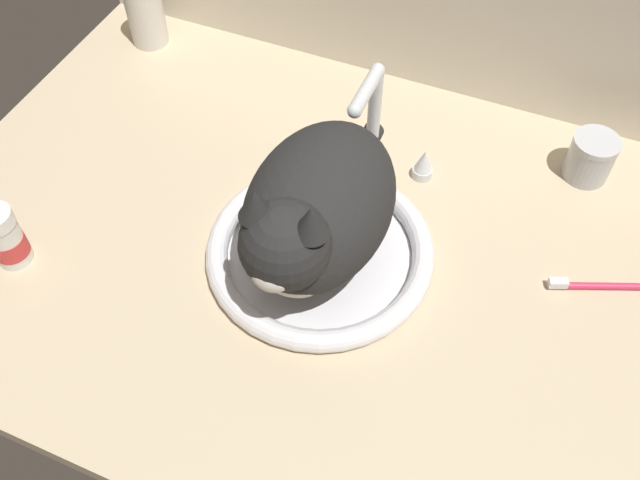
# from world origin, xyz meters

# --- Properties ---
(countertop) EXTENTS (1.17, 0.81, 0.03)m
(countertop) POSITION_xyz_m (0.00, 0.00, 0.01)
(countertop) COLOR #CCB793
(countertop) RESTS_ON ground
(sink_basin) EXTENTS (0.33, 0.33, 0.03)m
(sink_basin) POSITION_xyz_m (0.02, -0.02, 0.04)
(sink_basin) COLOR white
(sink_basin) RESTS_ON countertop
(faucet) EXTENTS (0.20, 0.12, 0.19)m
(faucet) POSITION_xyz_m (0.02, 0.18, 0.11)
(faucet) COLOR silver
(faucet) RESTS_ON countertop
(cat) EXTENTS (0.19, 0.40, 0.21)m
(cat) POSITION_xyz_m (0.02, -0.04, 0.15)
(cat) COLOR black
(cat) RESTS_ON sink_basin
(soap_pump_bottle) EXTENTS (0.07, 0.07, 0.18)m
(soap_pump_bottle) POSITION_xyz_m (-0.46, 0.33, 0.10)
(soap_pump_bottle) COLOR silver
(soap_pump_bottle) RESTS_ON countertop
(pill_bottle) EXTENTS (0.05, 0.05, 0.10)m
(pill_bottle) POSITION_xyz_m (-0.38, -0.19, 0.08)
(pill_bottle) COLOR white
(pill_bottle) RESTS_ON countertop
(metal_jar) EXTENTS (0.07, 0.07, 0.07)m
(metal_jar) POSITION_xyz_m (0.35, 0.30, 0.07)
(metal_jar) COLOR #B2B5BA
(metal_jar) RESTS_ON countertop
(toothbrush) EXTENTS (0.16, 0.07, 0.02)m
(toothbrush) POSITION_xyz_m (0.41, 0.09, 0.04)
(toothbrush) COLOR #D83359
(toothbrush) RESTS_ON countertop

